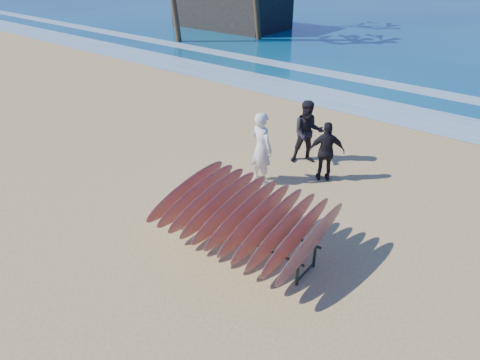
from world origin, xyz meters
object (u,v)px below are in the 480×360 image
Objects in this scene: surfboard_rack at (244,214)px; person_white at (261,148)px; person_dark_a at (308,132)px; person_dark_b at (326,152)px; building at (231,2)px.

person_white is at bearing 117.56° from surfboard_rack.
person_dark_a is 1.13× the size of person_dark_b.
surfboard_rack is 1.77× the size of person_dark_a.
building is (-18.23, 21.00, 1.03)m from surfboard_rack.
person_dark_a reaches higher than surfboard_rack.
person_white reaches higher than surfboard_rack.
person_white is 1.72m from person_dark_b.
person_dark_a is 23.91m from building.
person_white reaches higher than person_dark_a.
surfboard_rack is at bearing 132.35° from person_white.
person_white is 1.81m from person_dark_a.
building is (-18.04, 17.30, 1.04)m from person_dark_b.
person_white is 24.99m from building.
building reaches higher than person_white.
person_dark_a is at bearing -68.39° from person_dark_b.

